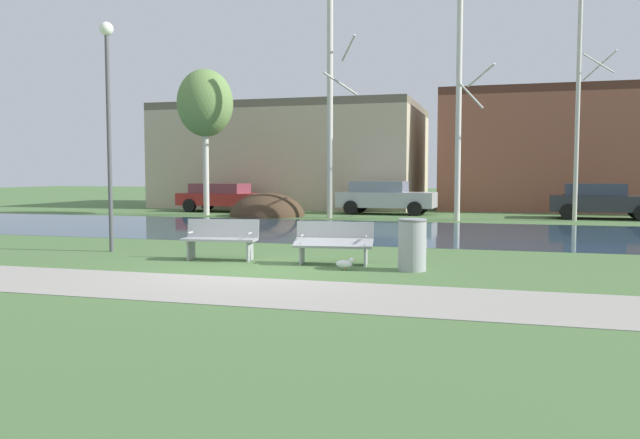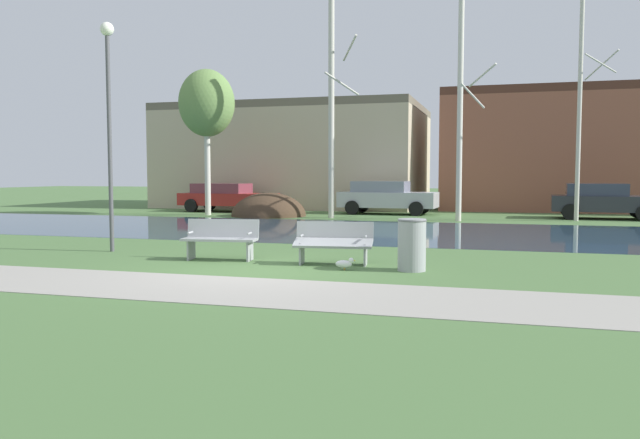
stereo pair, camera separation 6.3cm
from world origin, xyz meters
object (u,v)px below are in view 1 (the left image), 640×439
bench_left (221,238)px  parked_hatch_third_dark (601,200)px  seagull (345,263)px  streetlamp (108,100)px  bench_right (334,242)px  parked_van_nearest_red (225,197)px  trash_bin (412,244)px  parked_sedan_second_silver (385,197)px

bench_left → parked_hatch_third_dark: bearing=58.1°
seagull → streetlamp: size_ratio=0.07×
bench_right → streetlamp: size_ratio=0.31×
parked_van_nearest_red → seagull: bearing=-58.9°
trash_bin → seagull: bearing=-166.7°
streetlamp → parked_hatch_third_dark: size_ratio=1.28×
bench_left → seagull: 3.02m
bench_right → streetlamp: 6.49m
parked_van_nearest_red → parked_sedan_second_silver: parked_sedan_second_silver is taller
trash_bin → streetlamp: (-7.30, 1.04, 3.08)m
bench_right → parked_van_nearest_red: 18.70m
parked_sedan_second_silver → bench_right: bearing=-83.6°
trash_bin → parked_van_nearest_red: bearing=124.6°
bench_right → trash_bin: size_ratio=1.66×
trash_bin → seagull: (-1.24, -0.29, -0.39)m
seagull → parked_sedan_second_silver: size_ratio=0.09×
bench_left → parked_van_nearest_red: parked_van_nearest_red is taller
streetlamp → parked_van_nearest_red: size_ratio=1.13×
streetlamp → parked_van_nearest_red: streetlamp is taller
streetlamp → parked_sedan_second_silver: bearing=76.3°
bench_left → parked_sedan_second_silver: bearing=87.6°
seagull → parked_van_nearest_red: bearing=121.1°
parked_sedan_second_silver → parked_hatch_third_dark: size_ratio=1.07×
parked_sedan_second_silver → parked_hatch_third_dark: 9.10m
bench_left → parked_sedan_second_silver: 16.34m
parked_sedan_second_silver → parked_hatch_third_dark: (9.08, -0.63, -0.03)m
parked_van_nearest_red → parked_sedan_second_silver: 7.84m
trash_bin → parked_sedan_second_silver: parked_sedan_second_silver is taller
seagull → parked_hatch_third_dark: parked_hatch_third_dark is taller
trash_bin → parked_hatch_third_dark: 17.03m
bench_right → parked_hatch_third_dark: (7.25, 15.69, 0.30)m
seagull → parked_sedan_second_silver: 17.17m
parked_sedan_second_silver → parked_hatch_third_dark: bearing=-4.0°
bench_left → bench_right: (2.52, 0.00, 0.00)m
bench_left → bench_right: bearing=0.0°
bench_left → parked_sedan_second_silver: parked_sedan_second_silver is taller
bench_left → trash_bin: bearing=-5.4°
trash_bin → seagull: size_ratio=2.50×
bench_right → parked_hatch_third_dark: size_ratio=0.39×
seagull → parked_sedan_second_silver: parked_sedan_second_silver is taller
bench_left → trash_bin: (4.17, -0.39, 0.04)m
trash_bin → parked_van_nearest_red: parked_van_nearest_red is taller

